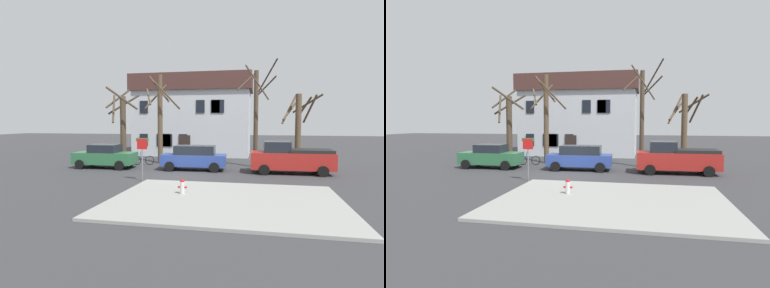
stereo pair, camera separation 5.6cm
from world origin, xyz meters
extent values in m
plane|color=#38383A|center=(0.00, 0.00, 0.00)|extent=(120.00, 120.00, 0.00)
cube|color=#999993|center=(3.50, -6.10, 0.06)|extent=(9.72, 7.43, 0.12)
cube|color=silver|center=(-1.78, 13.15, 3.20)|extent=(11.39, 6.18, 6.40)
cube|color=#4C2D28|center=(-1.78, 13.15, 7.21)|extent=(11.89, 6.68, 1.63)
cube|color=#2D231E|center=(-2.06, 10.01, 1.05)|extent=(1.10, 0.12, 2.10)
cube|color=black|center=(-6.15, 10.02, 1.60)|extent=(0.80, 0.08, 1.20)
cube|color=black|center=(-4.42, 10.02, 1.60)|extent=(0.80, 0.08, 1.20)
cube|color=black|center=(-3.83, 10.02, 1.60)|extent=(0.80, 0.08, 1.20)
cube|color=black|center=(-3.68, 10.02, 1.60)|extent=(0.80, 0.08, 1.20)
cube|color=black|center=(-2.21, 10.02, 1.60)|extent=(0.80, 0.08, 1.20)
cube|color=black|center=(-6.11, 10.02, 4.80)|extent=(0.80, 0.08, 1.20)
cube|color=black|center=(-0.54, 10.02, 4.80)|extent=(0.80, 0.08, 1.20)
cube|color=black|center=(0.88, 10.02, 4.80)|extent=(0.80, 0.08, 1.20)
cube|color=black|center=(0.88, 10.02, 4.80)|extent=(0.80, 0.08, 1.20)
cube|color=black|center=(1.28, 10.02, 4.80)|extent=(0.80, 0.08, 1.20)
cylinder|color=#4C3D2D|center=(-6.31, 5.58, 2.75)|extent=(0.48, 0.48, 5.49)
cylinder|color=#4C3D2D|center=(-5.87, 4.45, 5.25)|extent=(2.41, 1.08, 1.87)
cylinder|color=#4C3D2D|center=(-7.09, 6.30, 5.35)|extent=(1.64, 1.73, 1.71)
cylinder|color=#4C3D2D|center=(-6.77, 6.83, 4.88)|extent=(2.65, 1.11, 1.79)
cylinder|color=#4C3D2D|center=(-7.02, 5.32, 4.47)|extent=(0.72, 1.60, 2.39)
cylinder|color=brown|center=(-3.05, 5.53, 3.59)|extent=(0.41, 0.41, 7.17)
cylinder|color=brown|center=(-2.21, 4.74, 5.43)|extent=(1.75, 1.85, 2.12)
cylinder|color=brown|center=(-3.70, 6.30, 5.44)|extent=(1.72, 1.46, 2.21)
cylinder|color=brown|center=(-2.87, 4.77, 5.94)|extent=(1.65, 0.53, 2.10)
cylinder|color=brown|center=(-3.87, 5.11, 5.39)|extent=(1.00, 1.77, 1.47)
cylinder|color=#4C3D2D|center=(4.61, 4.81, 3.58)|extent=(0.33, 0.33, 7.16)
cylinder|color=#4C3D2D|center=(5.29, 5.56, 6.01)|extent=(1.63, 1.48, 1.54)
cylinder|color=#4C3D2D|center=(5.43, 5.46, 6.83)|extent=(1.45, 1.78, 2.30)
cylinder|color=#4C3D2D|center=(4.68, 3.99, 6.19)|extent=(1.75, 0.25, 2.54)
cylinder|color=#4C3D2D|center=(3.98, 5.55, 6.57)|extent=(1.62, 1.40, 1.69)
cylinder|color=brown|center=(7.75, 5.81, 2.74)|extent=(0.44, 0.44, 5.48)
cylinder|color=brown|center=(8.51, 6.79, 4.79)|extent=(2.11, 1.70, 1.42)
cylinder|color=brown|center=(7.12, 6.36, 4.37)|extent=(1.30, 1.44, 2.31)
cylinder|color=brown|center=(7.14, 6.31, 4.20)|extent=(1.18, 1.39, 1.44)
cylinder|color=brown|center=(8.20, 6.26, 4.46)|extent=(1.10, 1.10, 1.65)
cylinder|color=brown|center=(8.61, 6.14, 4.36)|extent=(0.84, 1.89, 2.12)
cube|color=#2D6B42|center=(-6.18, 2.03, 0.74)|extent=(4.47, 1.93, 0.84)
cube|color=#1E232B|center=(-6.18, 2.03, 1.45)|extent=(2.07, 1.67, 0.58)
cylinder|color=black|center=(-7.68, 1.07, 0.34)|extent=(0.68, 0.23, 0.68)
cylinder|color=black|center=(-7.71, 2.93, 0.34)|extent=(0.68, 0.23, 0.68)
cylinder|color=black|center=(-4.65, 1.12, 0.34)|extent=(0.68, 0.23, 0.68)
cylinder|color=black|center=(-4.69, 2.98, 0.34)|extent=(0.68, 0.23, 0.68)
cube|color=#2D4799|center=(0.39, 2.32, 0.72)|extent=(4.56, 1.90, 0.80)
cube|color=#1E232B|center=(0.48, 2.32, 1.43)|extent=(2.85, 1.62, 0.62)
cylinder|color=black|center=(-1.10, 1.40, 0.34)|extent=(0.69, 0.25, 0.68)
cylinder|color=black|center=(-1.17, 3.10, 0.34)|extent=(0.69, 0.25, 0.68)
cylinder|color=black|center=(1.95, 1.54, 0.34)|extent=(0.69, 0.25, 0.68)
cylinder|color=black|center=(1.88, 3.24, 0.34)|extent=(0.69, 0.25, 0.68)
cube|color=#AD231E|center=(6.96, 2.23, 0.86)|extent=(5.28, 2.15, 1.09)
cube|color=#1E232B|center=(6.02, 2.20, 1.76)|extent=(1.72, 1.81, 0.70)
cube|color=black|center=(8.11, 2.26, 1.51)|extent=(2.77, 2.00, 0.20)
cylinder|color=black|center=(5.21, 1.17, 0.34)|extent=(0.69, 0.24, 0.68)
cylinder|color=black|center=(5.15, 3.18, 0.34)|extent=(0.69, 0.24, 0.68)
cylinder|color=black|center=(8.76, 1.27, 0.34)|extent=(0.69, 0.24, 0.68)
cylinder|color=black|center=(8.71, 3.28, 0.34)|extent=(0.69, 0.24, 0.68)
cylinder|color=silver|center=(1.46, -5.46, 0.40)|extent=(0.22, 0.22, 0.56)
sphere|color=red|center=(1.46, -5.46, 0.70)|extent=(0.21, 0.21, 0.21)
cylinder|color=red|center=(1.30, -5.46, 0.43)|extent=(0.10, 0.09, 0.09)
cylinder|color=red|center=(1.62, -5.46, 0.43)|extent=(0.10, 0.09, 0.09)
cylinder|color=slate|center=(-1.64, -2.34, 1.22)|extent=(0.07, 0.07, 2.44)
cube|color=red|center=(-1.64, -2.36, 2.14)|extent=(0.60, 0.03, 0.60)
cube|color=#1E8C38|center=(-1.64, -2.32, 2.39)|extent=(0.76, 0.02, 0.18)
torus|color=black|center=(-3.54, 4.26, 0.36)|extent=(0.70, 0.21, 0.71)
torus|color=black|center=(-4.55, 4.04, 0.36)|extent=(0.70, 0.21, 0.71)
cylinder|color=#1E4C8C|center=(-4.04, 4.15, 0.58)|extent=(0.98, 0.26, 0.19)
cylinder|color=#1E4C8C|center=(-4.24, 4.11, 0.81)|extent=(0.10, 0.05, 0.45)
camera|label=1|loc=(4.85, -19.46, 3.44)|focal=29.88mm
camera|label=2|loc=(4.91, -19.45, 3.44)|focal=29.88mm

